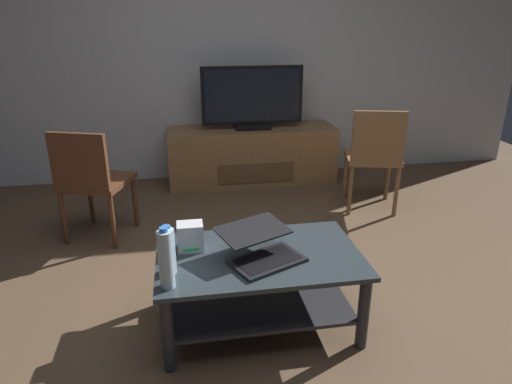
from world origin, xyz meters
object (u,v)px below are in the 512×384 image
(side_chair, at_px, (91,179))
(coffee_table, at_px, (259,276))
(dining_chair, at_px, (374,154))
(television, at_px, (252,99))
(laptop, at_px, (261,248))
(tv_remote, at_px, (267,232))
(cell_phone, at_px, (245,237))
(router_box, at_px, (190,236))
(water_bottle_near, at_px, (166,259))
(water_bottle_far, at_px, (168,251))
(media_cabinet, at_px, (252,155))

(side_chair, bearing_deg, coffee_table, -49.53)
(dining_chair, bearing_deg, television, 135.03)
(laptop, xyz_separation_m, tv_remote, (0.08, 0.27, -0.05))
(coffee_table, relative_size, cell_phone, 7.51)
(coffee_table, height_order, television, television)
(router_box, distance_m, tv_remote, 0.45)
(side_chair, distance_m, water_bottle_near, 1.53)
(coffee_table, relative_size, water_bottle_near, 3.53)
(television, xyz_separation_m, water_bottle_far, (-0.79, -2.37, -0.30))
(television, bearing_deg, water_bottle_far, -108.47)
(tv_remote, bearing_deg, water_bottle_far, -125.82)
(coffee_table, distance_m, water_bottle_far, 0.53)
(cell_phone, bearing_deg, router_box, -164.98)
(tv_remote, bearing_deg, media_cabinet, 105.82)
(router_box, bearing_deg, coffee_table, -18.55)
(water_bottle_near, bearing_deg, cell_phone, 45.91)
(side_chair, bearing_deg, water_bottle_far, -66.47)
(water_bottle_near, distance_m, water_bottle_far, 0.13)
(coffee_table, xyz_separation_m, media_cabinet, (0.34, 2.29, -0.02))
(laptop, xyz_separation_m, cell_phone, (-0.05, 0.24, -0.05))
(router_box, distance_m, water_bottle_far, 0.25)
(side_chair, height_order, router_box, side_chair)
(television, distance_m, water_bottle_far, 2.51)
(water_bottle_near, distance_m, cell_phone, 0.61)
(television, bearing_deg, media_cabinet, 90.00)
(media_cabinet, bearing_deg, cell_phone, -100.34)
(router_box, xyz_separation_m, cell_phone, (0.30, 0.08, -0.07))
(dining_chair, distance_m, tv_remote, 1.62)
(router_box, bearing_deg, laptop, -24.69)
(laptop, bearing_deg, coffee_table, 95.15)
(coffee_table, xyz_separation_m, laptop, (0.00, -0.04, 0.19))
(coffee_table, xyz_separation_m, cell_phone, (-0.04, 0.20, 0.14))
(water_bottle_near, distance_m, tv_remote, 0.73)
(coffee_table, bearing_deg, media_cabinet, 81.64)
(dining_chair, height_order, side_chair, dining_chair)
(media_cabinet, relative_size, router_box, 11.20)
(laptop, xyz_separation_m, router_box, (-0.35, 0.16, 0.02))
(coffee_table, bearing_deg, router_box, 161.45)
(router_box, bearing_deg, media_cabinet, 72.59)
(media_cabinet, xyz_separation_m, dining_chair, (0.89, -0.91, 0.23))
(dining_chair, bearing_deg, tv_remote, -134.64)
(side_chair, distance_m, cell_phone, 1.39)
(dining_chair, bearing_deg, coffee_table, -131.55)
(coffee_table, distance_m, media_cabinet, 2.31)
(water_bottle_near, bearing_deg, television, 72.29)
(coffee_table, xyz_separation_m, router_box, (-0.34, 0.12, 0.21))
(cell_phone, bearing_deg, water_bottle_far, -144.27)
(cell_phone, relative_size, tv_remote, 0.88)
(coffee_table, xyz_separation_m, water_bottle_near, (-0.46, -0.23, 0.28))
(water_bottle_far, height_order, cell_phone, water_bottle_far)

